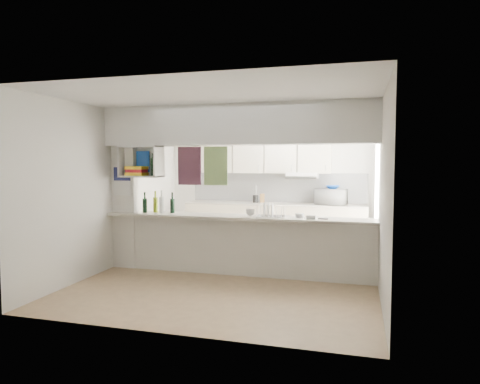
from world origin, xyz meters
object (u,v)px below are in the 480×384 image
(bowl, at_px, (333,187))
(wine_bottles, at_px, (159,205))
(microwave, at_px, (331,197))
(dish_rack, at_px, (271,211))

(bowl, distance_m, wine_bottles, 3.38)
(bowl, xyz_separation_m, wine_bottles, (-2.65, -2.09, -0.21))
(bowl, height_order, wine_bottles, bowl)
(microwave, xyz_separation_m, wine_bottles, (-2.63, -2.08, -0.02))
(wine_bottles, bearing_deg, bowl, 38.35)
(dish_rack, bearing_deg, bowl, 64.02)
(dish_rack, relative_size, wine_bottles, 0.85)
(microwave, bearing_deg, wine_bottles, 53.40)
(bowl, height_order, dish_rack, bowl)
(microwave, bearing_deg, dish_rack, 85.10)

